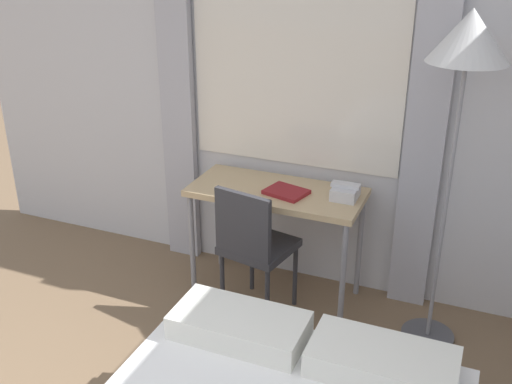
# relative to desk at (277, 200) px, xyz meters

# --- Properties ---
(wall_back_with_window) EXTENTS (4.88, 0.13, 2.70)m
(wall_back_with_window) POSITION_rel_desk_xyz_m (-0.08, 0.33, 0.65)
(wall_back_with_window) COLOR silver
(wall_back_with_window) RESTS_ON ground_plane
(desk) EXTENTS (1.11, 0.51, 0.78)m
(desk) POSITION_rel_desk_xyz_m (0.00, 0.00, 0.00)
(desk) COLOR tan
(desk) RESTS_ON ground_plane
(desk_chair) EXTENTS (0.47, 0.47, 0.90)m
(desk_chair) POSITION_rel_desk_xyz_m (-0.05, -0.27, -0.18)
(desk_chair) COLOR #333338
(desk_chair) RESTS_ON ground_plane
(standing_lamp) EXTENTS (0.41, 0.41, 1.95)m
(standing_lamp) POSITION_rel_desk_xyz_m (1.04, -0.10, 0.99)
(standing_lamp) COLOR #4C4C51
(standing_lamp) RESTS_ON ground_plane
(telephone) EXTENTS (0.18, 0.18, 0.10)m
(telephone) POSITION_rel_desk_xyz_m (0.44, 0.04, 0.12)
(telephone) COLOR silver
(telephone) RESTS_ON desk
(book) EXTENTS (0.29, 0.25, 0.02)m
(book) POSITION_rel_desk_xyz_m (0.08, -0.04, 0.09)
(book) COLOR maroon
(book) RESTS_ON desk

